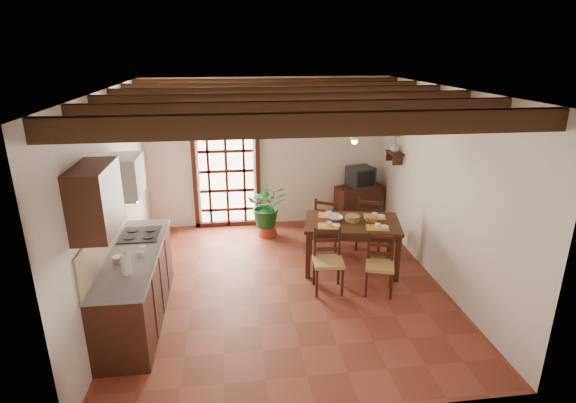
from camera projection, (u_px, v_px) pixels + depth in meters
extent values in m
plane|color=brown|center=(285.00, 285.00, 6.58)|extent=(5.00, 5.00, 0.00)
cube|color=silver|center=(268.00, 153.00, 8.47)|extent=(4.50, 0.02, 2.80)
cube|color=silver|center=(321.00, 285.00, 3.78)|extent=(4.50, 0.02, 2.80)
cube|color=silver|center=(114.00, 201.00, 5.85)|extent=(0.02, 5.00, 2.80)
cube|color=silver|center=(441.00, 188.00, 6.40)|extent=(0.02, 5.00, 2.80)
cube|color=white|center=(284.00, 89.00, 5.67)|extent=(4.50, 5.00, 0.02)
cube|color=black|center=(315.00, 124.00, 3.74)|extent=(4.50, 0.14, 0.20)
cube|color=black|center=(299.00, 111.00, 4.52)|extent=(4.50, 0.14, 0.20)
cube|color=black|center=(289.00, 101.00, 5.31)|extent=(4.50, 0.14, 0.20)
cube|color=black|center=(281.00, 94.00, 6.10)|extent=(4.50, 0.14, 0.20)
cube|color=black|center=(274.00, 89.00, 6.89)|extent=(4.50, 0.14, 0.20)
cube|color=black|center=(269.00, 85.00, 7.67)|extent=(4.50, 0.14, 0.20)
cube|color=white|center=(226.00, 170.00, 8.46)|extent=(1.01, 0.02, 2.11)
cube|color=#321710|center=(224.00, 109.00, 8.04)|extent=(1.26, 0.10, 0.08)
cube|color=#321710|center=(194.00, 172.00, 8.34)|extent=(0.08, 0.10, 2.28)
cube|color=#321710|center=(258.00, 170.00, 8.49)|extent=(0.08, 0.10, 2.28)
cube|color=#321710|center=(226.00, 171.00, 8.39)|extent=(1.01, 0.03, 2.02)
cube|color=#321710|center=(137.00, 287.00, 5.64)|extent=(0.60, 2.20, 0.88)
cube|color=slate|center=(133.00, 254.00, 5.49)|extent=(0.64, 2.25, 0.04)
cube|color=tan|center=(106.00, 238.00, 5.38)|extent=(0.02, 2.20, 0.50)
cube|color=#321710|center=(96.00, 199.00, 4.51)|extent=(0.35, 0.80, 0.70)
cube|color=white|center=(125.00, 176.00, 5.71)|extent=(0.38, 0.60, 0.50)
cube|color=silver|center=(128.00, 196.00, 5.80)|extent=(0.32, 0.55, 0.04)
cube|color=black|center=(140.00, 235.00, 6.00)|extent=(0.50, 0.55, 0.02)
cylinder|color=white|center=(126.00, 265.00, 4.94)|extent=(0.11, 0.11, 0.24)
cylinder|color=silver|center=(119.00, 260.00, 5.23)|extent=(0.14, 0.14, 0.10)
cube|color=#341C10|center=(352.00, 223.00, 6.87)|extent=(1.59, 1.20, 0.05)
cube|color=#341C10|center=(352.00, 228.00, 6.89)|extent=(1.43, 1.08, 0.10)
cube|color=#341C10|center=(390.00, 237.00, 7.32)|extent=(0.08, 0.08, 0.73)
cube|color=#341C10|center=(310.00, 235.00, 7.42)|extent=(0.08, 0.08, 0.73)
cube|color=#341C10|center=(397.00, 259.00, 6.57)|extent=(0.08, 0.08, 0.73)
cube|color=#341C10|center=(308.00, 256.00, 6.67)|extent=(0.08, 0.08, 0.73)
cube|color=#AF964A|center=(328.00, 262.00, 6.29)|extent=(0.44, 0.43, 0.05)
cube|color=#321710|center=(327.00, 242.00, 6.38)|extent=(0.42, 0.07, 0.46)
cube|color=#321710|center=(328.00, 276.00, 6.36)|extent=(0.42, 0.40, 0.45)
cube|color=#AF964A|center=(380.00, 266.00, 6.25)|extent=(0.49, 0.48, 0.05)
cube|color=#321710|center=(381.00, 247.00, 6.32)|extent=(0.38, 0.16, 0.43)
cube|color=#321710|center=(379.00, 279.00, 6.31)|extent=(0.46, 0.45, 0.42)
cube|color=#AF964A|center=(328.00, 222.00, 7.69)|extent=(0.56, 0.55, 0.05)
cube|color=#321710|center=(326.00, 213.00, 7.47)|extent=(0.39, 0.22, 0.46)
cube|color=#321710|center=(328.00, 235.00, 7.77)|extent=(0.53, 0.52, 0.45)
cube|color=#AF964A|center=(370.00, 223.00, 7.63)|extent=(0.58, 0.57, 0.05)
cube|color=#321710|center=(370.00, 213.00, 7.39)|extent=(0.41, 0.23, 0.48)
cube|color=#321710|center=(370.00, 235.00, 7.71)|extent=(0.55, 0.54, 0.47)
cube|color=orange|center=(333.00, 227.00, 6.60)|extent=(0.33, 0.25, 0.01)
cube|color=orange|center=(380.00, 225.00, 6.69)|extent=(0.33, 0.25, 0.01)
cube|color=orange|center=(326.00, 216.00, 7.02)|extent=(0.33, 0.25, 0.01)
cube|color=orange|center=(371.00, 214.00, 7.11)|extent=(0.33, 0.25, 0.01)
cylinder|color=olive|center=(353.00, 217.00, 6.84)|extent=(0.22, 0.22, 0.09)
imported|color=white|center=(336.00, 218.00, 6.92)|extent=(0.24, 0.24, 0.05)
cube|color=#321710|center=(359.00, 205.00, 8.76)|extent=(0.97, 0.61, 0.77)
cube|color=black|center=(360.00, 177.00, 8.57)|extent=(0.54, 0.51, 0.38)
cube|color=black|center=(363.00, 180.00, 8.38)|extent=(0.36, 0.12, 0.29)
cube|color=white|center=(347.00, 133.00, 8.52)|extent=(0.25, 0.03, 0.32)
cone|color=#9C3416|center=(268.00, 230.00, 8.28)|extent=(0.36, 0.36, 0.22)
imported|color=#144C19|center=(267.00, 206.00, 8.13)|extent=(1.88, 1.61, 2.09)
cube|color=#321710|center=(395.00, 153.00, 7.84)|extent=(0.20, 0.42, 0.03)
cube|color=#321710|center=(398.00, 160.00, 7.71)|extent=(0.18, 0.03, 0.18)
cube|color=#321710|center=(391.00, 156.00, 8.03)|extent=(0.18, 0.03, 0.18)
imported|color=#B2BFB2|center=(395.00, 147.00, 7.81)|extent=(0.15, 0.15, 0.15)
sphere|color=orange|center=(396.00, 135.00, 7.74)|extent=(0.14, 0.14, 0.14)
cylinder|color=#144C19|center=(395.00, 144.00, 7.79)|extent=(0.01, 0.01, 0.28)
cube|color=brown|center=(402.00, 124.00, 7.69)|extent=(0.03, 0.32, 0.32)
cube|color=#C3B292|center=(401.00, 124.00, 7.68)|extent=(0.01, 0.26, 0.26)
cylinder|color=black|center=(356.00, 110.00, 6.41)|extent=(0.01, 0.01, 0.70)
cone|color=beige|center=(355.00, 136.00, 6.53)|extent=(0.36, 0.36, 0.14)
sphere|color=#FFD88C|center=(354.00, 141.00, 6.55)|extent=(0.09, 0.09, 0.09)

